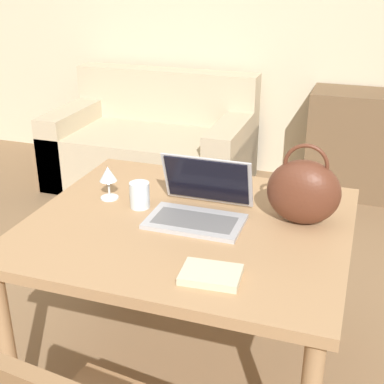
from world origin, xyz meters
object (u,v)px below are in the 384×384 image
Objects in this scene: drinking_glass at (140,195)px; handbag at (304,191)px; couch at (154,147)px; wine_glass at (108,176)px; laptop at (201,202)px.

drinking_glass is 0.34× the size of handbag.
couch is 2.32m from handbag.
couch is 10.70× the size of wine_glass.
laptop is (0.98, -1.87, 0.50)m from couch.
couch is 2.07m from drinking_glass.
drinking_glass is at bearing -179.41° from laptop.
laptop reaches higher than wine_glass.
laptop is at bearing -169.84° from handbag.
laptop is at bearing 0.59° from drinking_glass.
drinking_glass reaches higher than couch.
handbag is (0.36, 0.07, 0.07)m from laptop.
laptop is 0.38m from handbag.
handbag is at bearing 6.33° from drinking_glass.
couch is 2.01m from wine_glass.
couch is 14.37× the size of drinking_glass.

